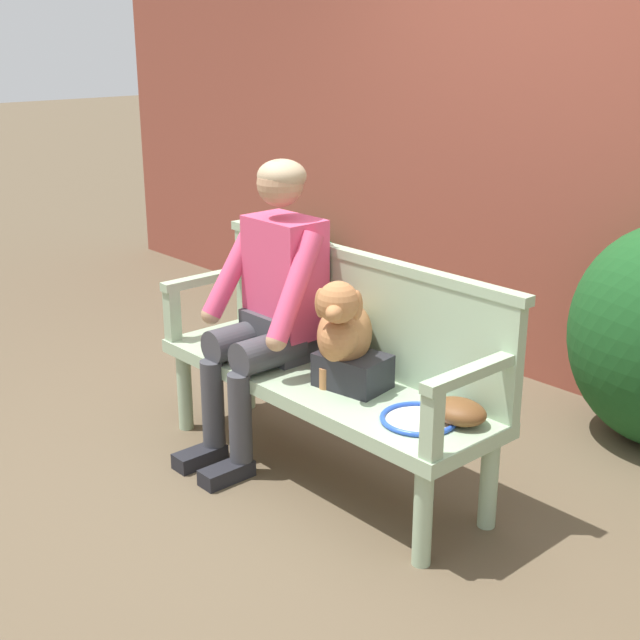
# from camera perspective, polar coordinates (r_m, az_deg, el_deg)

# --- Properties ---
(ground_plane) EXTENTS (40.00, 40.00, 0.00)m
(ground_plane) POSITION_cam_1_polar(r_m,az_deg,el_deg) (3.86, 0.00, -9.87)
(ground_plane) COLOR brown
(brick_garden_fence) EXTENTS (8.00, 0.30, 2.24)m
(brick_garden_fence) POSITION_cam_1_polar(r_m,az_deg,el_deg) (4.78, 15.77, 9.22)
(brick_garden_fence) COLOR brown
(brick_garden_fence) RESTS_ON ground
(hedge_bush_mid_left) EXTENTS (0.72, 0.54, 0.56)m
(hedge_bush_mid_left) POSITION_cam_1_polar(r_m,az_deg,el_deg) (5.84, -1.22, 3.12)
(hedge_bush_mid_left) COLOR #194C1E
(hedge_bush_mid_left) RESTS_ON ground
(garden_bench) EXTENTS (1.67, 0.50, 0.45)m
(garden_bench) POSITION_cam_1_polar(r_m,az_deg,el_deg) (3.69, 0.00, -4.56)
(garden_bench) COLOR #9EB793
(garden_bench) RESTS_ON ground
(bench_backrest) EXTENTS (1.71, 0.06, 0.50)m
(bench_backrest) POSITION_cam_1_polar(r_m,az_deg,el_deg) (3.72, 2.51, 0.78)
(bench_backrest) COLOR #9EB793
(bench_backrest) RESTS_ON garden_bench
(bench_armrest_left_end) EXTENTS (0.06, 0.50, 0.28)m
(bench_armrest_left_end) POSITION_cam_1_polar(r_m,az_deg,el_deg) (4.15, -8.29, 1.71)
(bench_armrest_left_end) COLOR #9EB793
(bench_armrest_left_end) RESTS_ON garden_bench
(bench_armrest_right_end) EXTENTS (0.06, 0.50, 0.28)m
(bench_armrest_right_end) POSITION_cam_1_polar(r_m,az_deg,el_deg) (3.03, 8.91, -4.81)
(bench_armrest_right_end) COLOR #9EB793
(bench_armrest_right_end) RESTS_ON garden_bench
(person_seated) EXTENTS (0.56, 0.65, 1.32)m
(person_seated) POSITION_cam_1_polar(r_m,az_deg,el_deg) (3.79, -3.24, 1.39)
(person_seated) COLOR black
(person_seated) RESTS_ON ground
(dog_on_bench) EXTENTS (0.38, 0.44, 0.47)m
(dog_on_bench) POSITION_cam_1_polar(r_m,az_deg,el_deg) (3.51, 1.52, -0.66)
(dog_on_bench) COLOR #AD7042
(dog_on_bench) RESTS_ON garden_bench
(tennis_racket) EXTENTS (0.39, 0.57, 0.03)m
(tennis_racket) POSITION_cam_1_polar(r_m,az_deg,el_deg) (3.29, 6.90, -6.37)
(tennis_racket) COLOR blue
(tennis_racket) RESTS_ON garden_bench
(baseball_glove) EXTENTS (0.23, 0.19, 0.09)m
(baseball_glove) POSITION_cam_1_polar(r_m,az_deg,el_deg) (3.28, 9.05, -5.93)
(baseball_glove) COLOR brown
(baseball_glove) RESTS_ON garden_bench
(sports_bag) EXTENTS (0.31, 0.24, 0.14)m
(sports_bag) POSITION_cam_1_polar(r_m,az_deg,el_deg) (3.55, 2.15, -3.32)
(sports_bag) COLOR #232328
(sports_bag) RESTS_ON garden_bench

